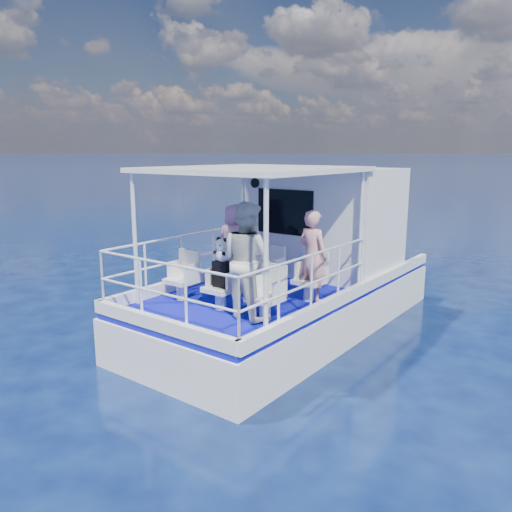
% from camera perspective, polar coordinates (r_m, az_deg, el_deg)
% --- Properties ---
extents(ground, '(2000.00, 2000.00, 0.00)m').
position_cam_1_polar(ground, '(9.37, 0.51, -9.66)').
color(ground, '#08133D').
rests_on(ground, ground).
extents(hull, '(3.00, 7.00, 1.60)m').
position_cam_1_polar(hull, '(10.14, 3.91, -7.98)').
color(hull, white).
rests_on(hull, ground).
extents(deck, '(2.90, 6.90, 0.10)m').
position_cam_1_polar(deck, '(9.89, 3.98, -3.34)').
color(deck, '#0A0B8D').
rests_on(deck, hull).
extents(cabin, '(2.85, 2.00, 2.20)m').
position_cam_1_polar(cabin, '(10.75, 7.87, 4.06)').
color(cabin, white).
rests_on(cabin, deck).
extents(canopy, '(3.00, 3.20, 0.08)m').
position_cam_1_polar(canopy, '(8.57, -0.26, 9.87)').
color(canopy, white).
rests_on(canopy, cabin).
extents(canopy_posts, '(2.77, 2.97, 2.20)m').
position_cam_1_polar(canopy_posts, '(8.64, -0.45, 2.28)').
color(canopy_posts, white).
rests_on(canopy_posts, deck).
extents(railings, '(2.84, 3.59, 1.00)m').
position_cam_1_polar(railings, '(8.51, -1.78, -1.99)').
color(railings, white).
rests_on(railings, deck).
extents(seat_port_fwd, '(0.48, 0.46, 0.38)m').
position_cam_1_polar(seat_port_fwd, '(9.72, -3.04, -2.13)').
color(seat_port_fwd, white).
rests_on(seat_port_fwd, deck).
extents(seat_center_fwd, '(0.48, 0.46, 0.38)m').
position_cam_1_polar(seat_center_fwd, '(9.19, 1.27, -2.95)').
color(seat_center_fwd, white).
rests_on(seat_center_fwd, deck).
extents(seat_stbd_fwd, '(0.48, 0.46, 0.38)m').
position_cam_1_polar(seat_stbd_fwd, '(8.71, 6.08, -3.84)').
color(seat_stbd_fwd, white).
rests_on(seat_stbd_fwd, deck).
extents(seat_port_aft, '(0.48, 0.46, 0.38)m').
position_cam_1_polar(seat_port_aft, '(8.80, -8.50, -3.74)').
color(seat_port_aft, white).
rests_on(seat_port_aft, deck).
extents(seat_center_aft, '(0.48, 0.46, 0.38)m').
position_cam_1_polar(seat_center_aft, '(8.21, -4.07, -4.79)').
color(seat_center_aft, white).
rests_on(seat_center_aft, deck).
extents(seat_stbd_aft, '(0.48, 0.46, 0.38)m').
position_cam_1_polar(seat_stbd_aft, '(7.67, 1.03, -5.96)').
color(seat_stbd_aft, white).
rests_on(seat_stbd_aft, deck).
extents(passenger_port_fwd, '(0.65, 0.53, 1.52)m').
position_cam_1_polar(passenger_port_fwd, '(9.98, -2.53, 1.59)').
color(passenger_port_fwd, pink).
rests_on(passenger_port_fwd, deck).
extents(passenger_stbd_fwd, '(0.63, 0.46, 1.59)m').
position_cam_1_polar(passenger_stbd_fwd, '(8.52, 6.49, -0.03)').
color(passenger_stbd_fwd, pink).
rests_on(passenger_stbd_fwd, deck).
extents(passenger_stbd_aft, '(0.95, 0.78, 1.81)m').
position_cam_1_polar(passenger_stbd_aft, '(7.62, -1.08, -0.51)').
color(passenger_stbd_aft, silver).
rests_on(passenger_stbd_aft, deck).
extents(backpack_port, '(0.33, 0.18, 0.43)m').
position_cam_1_polar(backpack_port, '(9.61, -3.37, 0.18)').
color(backpack_port, black).
rests_on(backpack_port, seat_port_fwd).
extents(backpack_center, '(0.29, 0.16, 0.43)m').
position_cam_1_polar(backpack_center, '(8.08, -3.92, -2.09)').
color(backpack_center, black).
rests_on(backpack_center, seat_center_aft).
extents(compact_camera, '(0.11, 0.07, 0.07)m').
position_cam_1_polar(compact_camera, '(9.55, -3.42, 1.61)').
color(compact_camera, black).
rests_on(compact_camera, backpack_port).
extents(panda, '(0.25, 0.21, 0.39)m').
position_cam_1_polar(panda, '(7.97, -3.88, 0.73)').
color(panda, white).
rests_on(panda, backpack_center).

